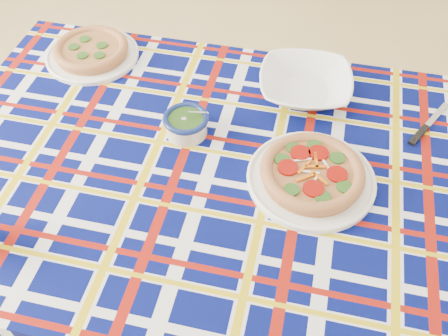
# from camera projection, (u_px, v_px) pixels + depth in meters

# --- Properties ---
(floor) EXTENTS (4.00, 4.00, 0.00)m
(floor) POSITION_uv_depth(u_px,v_px,m) (127.00, 205.00, 2.03)
(floor) COLOR tan
(floor) RESTS_ON ground
(dining_table) EXTENTS (1.66, 1.20, 0.71)m
(dining_table) POSITION_uv_depth(u_px,v_px,m) (239.00, 190.00, 1.25)
(dining_table) COLOR brown
(dining_table) RESTS_ON floor
(tablecloth) EXTENTS (1.70, 1.23, 0.10)m
(tablecloth) POSITION_uv_depth(u_px,v_px,m) (240.00, 184.00, 1.23)
(tablecloth) COLOR #040A4C
(tablecloth) RESTS_ON dining_table
(main_focaccia_plate) EXTENTS (0.39, 0.39, 0.06)m
(main_focaccia_plate) POSITION_uv_depth(u_px,v_px,m) (312.00, 172.00, 1.15)
(main_focaccia_plate) COLOR #A06638
(main_focaccia_plate) RESTS_ON tablecloth
(pesto_bowl) EXTENTS (0.14, 0.14, 0.07)m
(pesto_bowl) POSITION_uv_depth(u_px,v_px,m) (186.00, 123.00, 1.26)
(pesto_bowl) COLOR #18350E
(pesto_bowl) RESTS_ON tablecloth
(serving_bowl) EXTENTS (0.27, 0.27, 0.06)m
(serving_bowl) POSITION_uv_depth(u_px,v_px,m) (305.00, 85.00, 1.36)
(serving_bowl) COLOR white
(serving_bowl) RESTS_ON tablecloth
(second_focaccia_plate) EXTENTS (0.36, 0.36, 0.05)m
(second_focaccia_plate) POSITION_uv_depth(u_px,v_px,m) (91.00, 50.00, 1.47)
(second_focaccia_plate) COLOR #A06638
(second_focaccia_plate) RESTS_ON tablecloth
(table_knife) EXTENTS (0.15, 0.18, 0.01)m
(table_knife) POSITION_uv_depth(u_px,v_px,m) (436.00, 116.00, 1.32)
(table_knife) COLOR silver
(table_knife) RESTS_ON tablecloth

